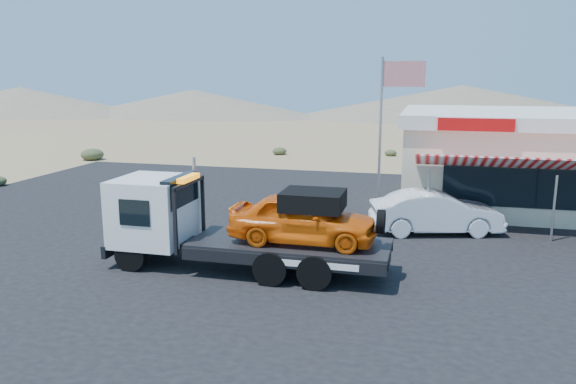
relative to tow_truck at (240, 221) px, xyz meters
name	(u,v)px	position (x,y,z in m)	size (l,w,h in m)	color
ground	(216,247)	(-1.47, 1.81, -1.40)	(120.00, 120.00, 0.00)	#937653
asphalt_lot	(298,227)	(0.53, 4.81, -1.39)	(32.00, 24.00, 0.02)	black
tow_truck	(240,221)	(0.00, 0.00, 0.00)	(7.78, 2.31, 2.60)	black
white_sedan	(436,212)	(5.31, 5.19, -0.65)	(1.54, 4.42, 1.46)	silver
jerky_store	(529,158)	(9.02, 10.78, 0.59)	(10.40, 9.97, 3.90)	beige
flagpole	(387,121)	(3.46, 6.31, 2.36)	(1.55, 0.10, 6.00)	#99999E
desert_scrub	(3,175)	(-16.40, 9.74, -1.08)	(27.14, 31.01, 0.78)	#353F22
distant_hills	(303,103)	(-11.25, 56.95, 0.49)	(126.00, 48.00, 4.20)	#726B59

